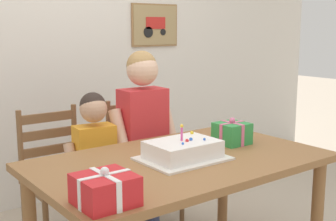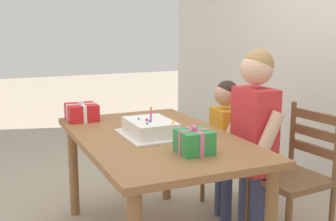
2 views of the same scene
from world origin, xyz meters
name	(u,v)px [view 2 (image 2 of 2)]	position (x,y,z in m)	size (l,w,h in m)	color
dining_table	(155,150)	(0.00, 0.00, 0.66)	(1.56, 0.93, 0.75)	olive
birthday_cake	(150,128)	(-0.01, -0.03, 0.80)	(0.44, 0.34, 0.19)	white
gift_box_red_large	(194,142)	(0.44, 0.05, 0.82)	(0.19, 0.18, 0.16)	#2D8E42
gift_box_beside_cake	(82,112)	(-0.63, -0.32, 0.81)	(0.23, 0.22, 0.16)	red
chair_left	(240,150)	(-0.33, 0.86, 0.47)	(0.42, 0.42, 0.92)	brown
chair_right	(295,176)	(0.32, 0.86, 0.47)	(0.46, 0.46, 0.92)	brown
child_older	(254,127)	(0.18, 0.63, 0.79)	(0.47, 0.27, 1.29)	#38426B
child_younger	(225,136)	(-0.18, 0.63, 0.64)	(0.39, 0.23, 1.05)	#38426B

